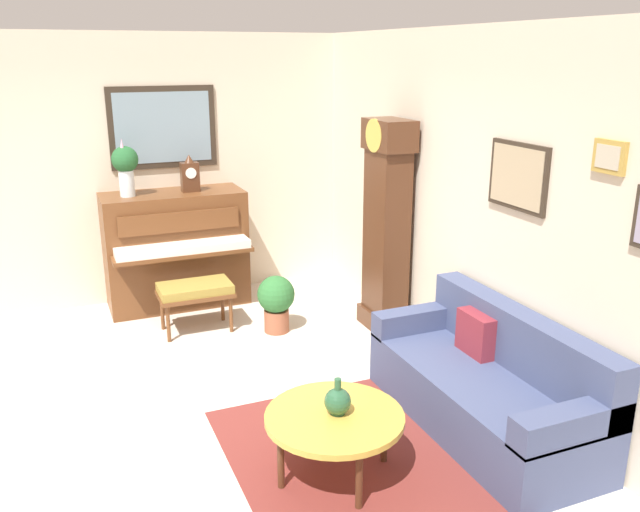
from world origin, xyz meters
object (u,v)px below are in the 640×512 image
object	(u,v)px
grandfather_clock	(386,232)
flower_vase	(125,165)
piano_bench	(195,291)
potted_plant	(276,300)
couch	(488,386)
green_jug	(338,401)
mantel_clock	(190,175)
coffee_table	(334,419)
piano	(176,249)

from	to	relation	value
grandfather_clock	flower_vase	size ratio (longest dim) A/B	3.50
piano_bench	potted_plant	xyz separation A→B (m)	(0.31, 0.71, -0.08)
couch	green_jug	bearing A→B (deg)	-84.72
potted_plant	mantel_clock	bearing A→B (deg)	-153.89
coffee_table	green_jug	xyz separation A→B (m)	(-0.01, 0.02, 0.12)
green_jug	coffee_table	bearing A→B (deg)	-77.36
mantel_clock	green_jug	distance (m)	3.50
piano	piano_bench	world-z (taller)	piano
green_jug	potted_plant	size ratio (longest dim) A/B	0.43
mantel_clock	coffee_table	bearing A→B (deg)	2.13
potted_plant	piano_bench	bearing A→B (deg)	-113.74
grandfather_clock	couch	distance (m)	1.99
potted_plant	piano	bearing A→B (deg)	-146.53
couch	flower_vase	bearing A→B (deg)	-148.44
couch	green_jug	xyz separation A→B (m)	(0.11, -1.23, 0.20)
piano	coffee_table	world-z (taller)	piano
piano	couch	size ratio (longest dim) A/B	0.76
couch	flower_vase	distance (m)	4.03
couch	mantel_clock	size ratio (longest dim) A/B	5.00
piano	flower_vase	world-z (taller)	flower_vase
coffee_table	potted_plant	bearing A→B (deg)	169.91
couch	potted_plant	distance (m)	2.34
mantel_clock	flower_vase	bearing A→B (deg)	-90.04
piano_bench	green_jug	bearing A→B (deg)	7.06
couch	coffee_table	world-z (taller)	couch
couch	flower_vase	world-z (taller)	flower_vase
mantel_clock	flower_vase	size ratio (longest dim) A/B	0.66
piano	mantel_clock	distance (m)	0.80
grandfather_clock	green_jug	size ratio (longest dim) A/B	8.46
piano_bench	flower_vase	distance (m)	1.45
potted_plant	green_jug	bearing A→B (deg)	-9.57
piano_bench	mantel_clock	size ratio (longest dim) A/B	1.84
green_jug	potted_plant	distance (m)	2.34
green_jug	potted_plant	world-z (taller)	green_jug
coffee_table	flower_vase	world-z (taller)	flower_vase
coffee_table	mantel_clock	world-z (taller)	mantel_clock
piano_bench	couch	distance (m)	2.94
coffee_table	flower_vase	distance (m)	3.66
piano	grandfather_clock	bearing A→B (deg)	51.02
piano_bench	piano	bearing A→B (deg)	-178.89
grandfather_clock	green_jug	world-z (taller)	grandfather_clock
green_jug	piano	bearing A→B (deg)	-174.31
flower_vase	green_jug	world-z (taller)	flower_vase
piano_bench	coffee_table	world-z (taller)	piano_bench
coffee_table	piano	bearing A→B (deg)	-174.70
coffee_table	potted_plant	world-z (taller)	potted_plant
grandfather_clock	potted_plant	bearing A→B (deg)	-106.88
grandfather_clock	green_jug	distance (m)	2.47
couch	coffee_table	size ratio (longest dim) A/B	2.16
flower_vase	green_jug	bearing A→B (deg)	12.97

